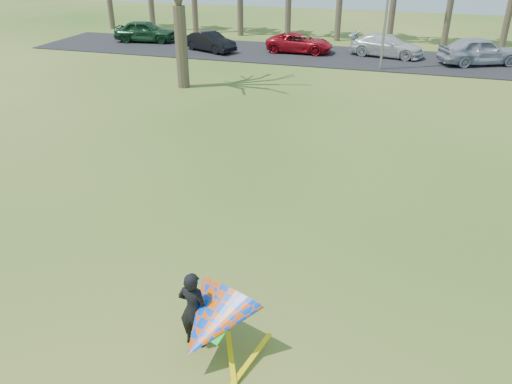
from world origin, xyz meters
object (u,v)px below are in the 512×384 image
(car_1, at_px, (210,42))
(car_3, at_px, (387,45))
(kite_flyer, at_px, (208,321))
(car_2, at_px, (300,43))
(car_0, at_px, (145,31))
(car_4, at_px, (480,51))

(car_1, distance_m, car_3, 12.21)
(car_3, distance_m, kite_flyer, 28.89)
(car_1, distance_m, kite_flyer, 28.99)
(car_2, bearing_deg, car_0, 88.11)
(car_0, xyz_separation_m, car_4, (23.90, -0.88, 0.06))
(car_2, relative_size, car_3, 0.94)
(car_0, distance_m, car_2, 12.24)
(car_1, relative_size, car_4, 0.80)
(car_0, relative_size, car_3, 0.95)
(car_0, distance_m, car_4, 23.92)
(car_2, bearing_deg, car_1, 103.35)
(car_2, relative_size, car_4, 0.92)
(car_4, bearing_deg, kite_flyer, 142.00)
(car_0, bearing_deg, car_4, -100.24)
(car_2, height_order, kite_flyer, kite_flyer)
(kite_flyer, bearing_deg, car_1, 111.30)
(kite_flyer, bearing_deg, car_0, 119.85)
(car_1, height_order, car_3, car_3)
(car_1, bearing_deg, car_2, -53.35)
(car_1, height_order, kite_flyer, kite_flyer)
(car_4, bearing_deg, car_1, 69.89)
(car_0, height_order, car_1, car_0)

